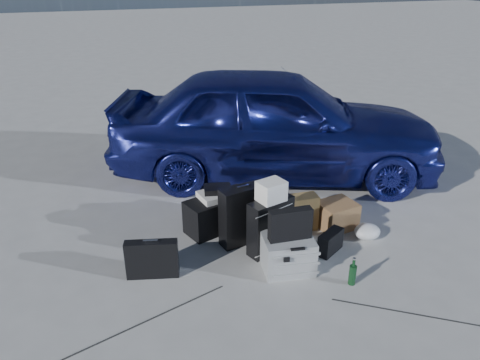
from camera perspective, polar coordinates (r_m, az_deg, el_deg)
name	(u,v)px	position (r m, az deg, el deg)	size (l,w,h in m)	color
ground	(276,261)	(4.97, 4.44, -9.77)	(60.00, 60.00, 0.00)	#B2B1AD
car	(275,122)	(6.67, 4.28, 7.02)	(1.84, 4.57, 1.56)	#252E95
pelican_case	(288,253)	(4.77, 5.84, -8.89)	(0.50, 0.41, 0.36)	#919496
laptop_bag	(290,224)	(4.58, 6.15, -5.40)	(0.43, 0.11, 0.32)	black
briefcase	(152,259)	(4.71, -10.67, -9.46)	(0.51, 0.11, 0.40)	black
suitcase_left	(243,215)	(5.10, 0.38, -4.29)	(0.52, 0.19, 0.67)	black
suitcase_right	(270,226)	(4.97, 3.72, -5.59)	(0.51, 0.18, 0.61)	black
white_carton	(271,191)	(4.77, 3.84, -1.35)	(0.27, 0.21, 0.21)	white
duffel_bag	(219,213)	(5.44, -2.58, -4.00)	(0.79, 0.34, 0.39)	black
flat_box_white	(217,195)	(5.32, -2.79, -1.85)	(0.40, 0.30, 0.07)	white
flat_box_black	(218,189)	(5.30, -2.76, -1.12)	(0.30, 0.22, 0.07)	black
kraft_bag	(303,212)	(5.46, 7.69, -3.91)	(0.32, 0.19, 0.42)	olive
cardboard_box	(336,215)	(5.58, 11.67, -4.20)	(0.41, 0.36, 0.31)	#8C5C3D
plastic_bag	(367,232)	(5.48, 15.23, -6.08)	(0.30, 0.26, 0.17)	silver
messenger_bag	(330,242)	(5.12, 10.97, -7.44)	(0.34, 0.13, 0.24)	black
green_bottle	(353,272)	(4.69, 13.59, -10.81)	(0.07, 0.07, 0.28)	#0F3418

